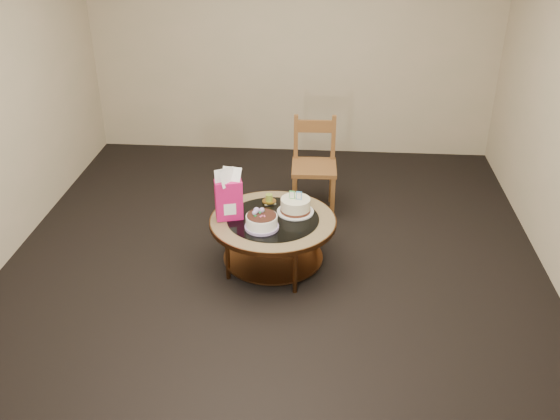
# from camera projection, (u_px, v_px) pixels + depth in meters

# --- Properties ---
(ground) EXTENTS (5.00, 5.00, 0.00)m
(ground) POSITION_uv_depth(u_px,v_px,m) (273.00, 266.00, 5.20)
(ground) COLOR black
(ground) RESTS_ON ground
(room_walls) EXTENTS (4.52, 5.02, 2.61)m
(room_walls) POSITION_uv_depth(u_px,v_px,m) (272.00, 87.00, 4.46)
(room_walls) COLOR tan
(room_walls) RESTS_ON ground
(coffee_table) EXTENTS (1.02, 1.02, 0.46)m
(coffee_table) POSITION_uv_depth(u_px,v_px,m) (273.00, 227.00, 5.02)
(coffee_table) COLOR brown
(coffee_table) RESTS_ON ground
(decorated_cake) EXTENTS (0.27, 0.27, 0.16)m
(decorated_cake) POSITION_uv_depth(u_px,v_px,m) (262.00, 222.00, 4.83)
(decorated_cake) COLOR #A289C2
(decorated_cake) RESTS_ON coffee_table
(cream_cake) EXTENTS (0.30, 0.30, 0.19)m
(cream_cake) POSITION_uv_depth(u_px,v_px,m) (295.00, 206.00, 5.05)
(cream_cake) COLOR white
(cream_cake) RESTS_ON coffee_table
(gift_bag) EXTENTS (0.23, 0.19, 0.42)m
(gift_bag) POSITION_uv_depth(u_px,v_px,m) (229.00, 194.00, 4.89)
(gift_bag) COLOR #C0125A
(gift_bag) RESTS_ON coffee_table
(pillar_candle) EXTENTS (0.12, 0.12, 0.09)m
(pillar_candle) POSITION_uv_depth(u_px,v_px,m) (269.00, 200.00, 5.21)
(pillar_candle) COLOR tan
(pillar_candle) RESTS_ON coffee_table
(dining_chair) EXTENTS (0.43, 0.43, 0.90)m
(dining_chair) POSITION_uv_depth(u_px,v_px,m) (314.00, 165.00, 5.89)
(dining_chair) COLOR brown
(dining_chair) RESTS_ON ground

